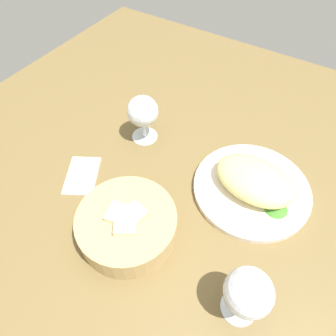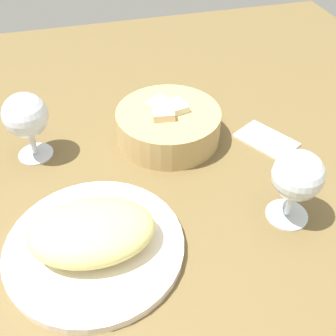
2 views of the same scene
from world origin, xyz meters
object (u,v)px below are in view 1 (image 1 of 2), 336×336
object	(u,v)px
wine_glass_far	(248,293)
bread_basket	(127,225)
folded_napkin	(82,175)
plate	(251,189)
wine_glass_near	(143,113)

from	to	relation	value
wine_glass_far	bread_basket	bearing A→B (deg)	-3.41
bread_basket	folded_napkin	xyz separation A→B (cm)	(17.99, -5.81, -2.82)
bread_basket	wine_glass_far	xyz separation A→B (cm)	(-24.91, 1.49, 5.13)
plate	wine_glass_near	world-z (taller)	wine_glass_near
bread_basket	folded_napkin	bearing A→B (deg)	-17.90
plate	wine_glass_near	size ratio (longest dim) A/B	2.08
wine_glass_far	folded_napkin	xyz separation A→B (cm)	(42.90, -7.30, -7.95)
wine_glass_near	bread_basket	bearing A→B (deg)	117.99
folded_napkin	bread_basket	bearing A→B (deg)	42.34
wine_glass_near	wine_glass_far	distance (cm)	45.67
bread_basket	folded_napkin	size ratio (longest dim) A/B	1.78
plate	wine_glass_far	distance (cm)	26.72
wine_glass_near	folded_napkin	bearing A→B (deg)	74.38
folded_napkin	wine_glass_far	bearing A→B (deg)	50.59
wine_glass_near	folded_napkin	world-z (taller)	wine_glass_near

